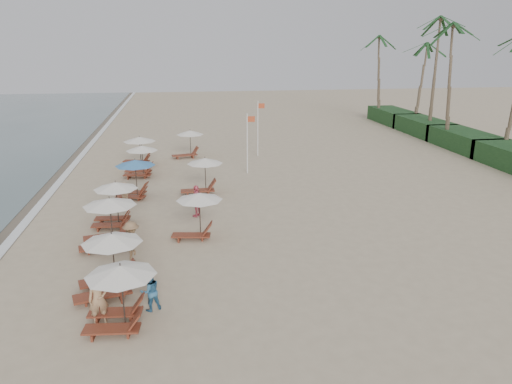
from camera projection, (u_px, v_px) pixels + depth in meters
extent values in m
plane|color=tan|center=(262.00, 282.00, 19.20)|extent=(160.00, 160.00, 0.00)
cube|color=#6B5E4C|center=(8.00, 214.00, 26.77)|extent=(3.20, 140.00, 0.01)
cube|color=white|center=(33.00, 213.00, 26.96)|extent=(0.50, 140.00, 0.02)
cube|color=#193D1C|center=(465.00, 140.00, 43.03)|extent=(3.20, 8.00, 1.60)
cube|color=#193D1C|center=(424.00, 127.00, 50.12)|extent=(3.20, 8.00, 1.60)
cube|color=#193D1C|center=(393.00, 116.00, 57.20)|extent=(3.20, 8.00, 1.60)
cylinder|color=brown|center=(510.00, 98.00, 38.19)|extent=(0.36, 0.36, 9.80)
cylinder|color=brown|center=(454.00, 88.00, 42.71)|extent=(0.36, 0.36, 10.60)
cylinder|color=brown|center=(434.00, 79.00, 47.64)|extent=(0.36, 0.36, 11.40)
cylinder|color=brown|center=(417.00, 87.00, 53.04)|extent=(0.36, 0.36, 9.00)
cylinder|color=brown|center=(382.00, 80.00, 57.56)|extent=(0.36, 0.36, 9.80)
cylinder|color=black|center=(123.00, 297.00, 15.90)|extent=(0.05, 0.05, 2.13)
cone|color=white|center=(121.00, 271.00, 15.61)|extent=(2.33, 2.33, 0.35)
cylinder|color=black|center=(114.00, 265.00, 18.03)|extent=(0.05, 0.05, 2.31)
cone|color=white|center=(112.00, 238.00, 17.72)|extent=(2.23, 2.23, 0.35)
cylinder|color=black|center=(112.00, 223.00, 22.28)|extent=(0.05, 0.05, 2.26)
cone|color=white|center=(110.00, 202.00, 21.98)|extent=(2.41, 2.41, 0.35)
cylinder|color=black|center=(117.00, 205.00, 24.80)|extent=(0.05, 0.05, 2.26)
cone|color=white|center=(116.00, 186.00, 24.50)|extent=(2.22, 2.22, 0.35)
cylinder|color=black|center=(136.00, 179.00, 29.39)|extent=(0.05, 0.05, 2.28)
cone|color=teal|center=(135.00, 163.00, 29.08)|extent=(2.40, 2.40, 0.35)
cylinder|color=black|center=(143.00, 162.00, 34.19)|extent=(0.05, 0.05, 2.12)
cone|color=white|center=(142.00, 148.00, 33.91)|extent=(2.23, 2.23, 0.35)
cylinder|color=black|center=(140.00, 152.00, 37.03)|extent=(0.05, 0.05, 2.19)
cone|color=white|center=(139.00, 139.00, 36.73)|extent=(2.44, 2.44, 0.35)
cylinder|color=black|center=(200.00, 216.00, 23.40)|extent=(0.05, 0.05, 2.15)
cone|color=white|center=(199.00, 196.00, 23.11)|extent=(2.24, 2.24, 0.35)
cylinder|color=black|center=(205.00, 176.00, 30.41)|extent=(0.05, 0.05, 2.15)
cone|color=white|center=(205.00, 161.00, 30.13)|extent=(2.24, 2.24, 0.35)
cylinder|color=black|center=(190.00, 144.00, 39.98)|extent=(0.05, 0.05, 2.15)
cone|color=white|center=(190.00, 132.00, 39.70)|extent=(2.24, 2.24, 0.35)
imported|color=tan|center=(98.00, 299.00, 16.11)|extent=(0.76, 0.60, 1.81)
imported|color=#2F668D|center=(150.00, 291.00, 16.97)|extent=(0.87, 0.78, 1.48)
imported|color=brown|center=(132.00, 242.00, 20.63)|extent=(0.90, 1.31, 1.87)
imported|color=#CE5264|center=(197.00, 201.00, 26.21)|extent=(0.98, 1.07, 1.76)
imported|color=#A27B58|center=(125.00, 195.00, 27.60)|extent=(0.55, 0.79, 1.53)
cylinder|color=silver|center=(247.00, 144.00, 34.67)|extent=(0.08, 0.08, 4.32)
cube|color=#AD4020|center=(251.00, 119.00, 34.20)|extent=(0.55, 0.02, 0.40)
cylinder|color=silver|center=(258.00, 129.00, 40.00)|extent=(0.08, 0.08, 4.56)
cube|color=#AD4020|center=(261.00, 106.00, 39.49)|extent=(0.55, 0.02, 0.40)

